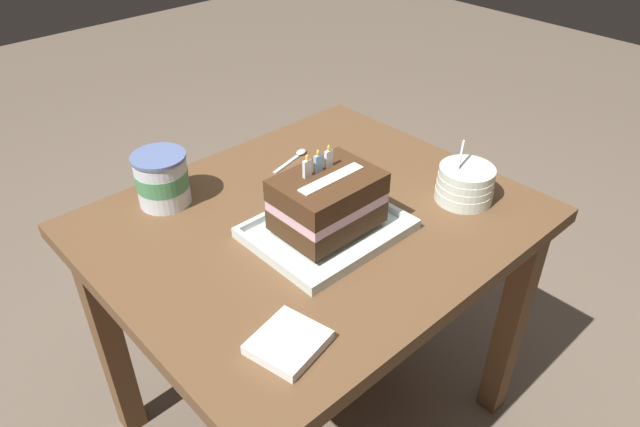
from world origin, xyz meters
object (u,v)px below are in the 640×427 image
(foil_tray, at_px, (327,230))
(birthday_cake, at_px, (327,201))
(napkin_pile, at_px, (288,342))
(ice_cream_tub, at_px, (162,179))
(serving_spoon_near_tray, at_px, (297,155))
(bowl_stack, at_px, (465,184))

(foil_tray, xyz_separation_m, birthday_cake, (0.00, 0.00, 0.08))
(foil_tray, relative_size, napkin_pile, 2.30)
(foil_tray, xyz_separation_m, ice_cream_tub, (-0.19, 0.35, 0.06))
(ice_cream_tub, height_order, napkin_pile, ice_cream_tub)
(serving_spoon_near_tray, relative_size, napkin_pile, 0.99)
(ice_cream_tub, xyz_separation_m, napkin_pile, (-0.08, -0.54, -0.05))
(birthday_cake, height_order, bowl_stack, birthday_cake)
(foil_tray, distance_m, birthday_cake, 0.08)
(birthday_cake, bearing_deg, serving_spoon_near_tray, 59.80)
(serving_spoon_near_tray, bearing_deg, bowl_stack, -69.74)
(serving_spoon_near_tray, xyz_separation_m, napkin_pile, (-0.45, -0.49, 0.01))
(napkin_pile, bearing_deg, foil_tray, 35.14)
(ice_cream_tub, bearing_deg, birthday_cake, -60.74)
(foil_tray, height_order, bowl_stack, bowl_stack)
(bowl_stack, height_order, serving_spoon_near_tray, bowl_stack)
(ice_cream_tub, relative_size, serving_spoon_near_tray, 0.90)
(bowl_stack, distance_m, ice_cream_tub, 0.70)
(foil_tray, bearing_deg, bowl_stack, -20.08)
(ice_cream_tub, height_order, serving_spoon_near_tray, ice_cream_tub)
(bowl_stack, bearing_deg, napkin_pile, -173.24)
(bowl_stack, relative_size, ice_cream_tub, 1.13)
(ice_cream_tub, distance_m, napkin_pile, 0.55)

